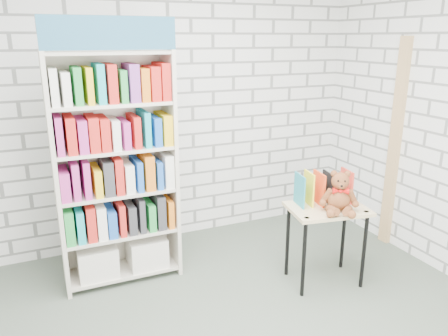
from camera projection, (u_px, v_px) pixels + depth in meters
name	position (u px, v px, depth m)	size (l,w,h in m)	color
room_shell	(234.00, 93.00, 2.46)	(4.52, 4.02, 2.81)	silver
bookshelf	(116.00, 169.00, 3.69)	(1.00, 0.39, 2.24)	beige
display_table	(327.00, 218.00, 3.73)	(0.72, 0.56, 0.70)	tan
table_books	(323.00, 188.00, 3.76)	(0.48, 0.27, 0.27)	teal
teddy_bear	(339.00, 195.00, 3.58)	(0.33, 0.32, 0.34)	brown
door_trim	(395.00, 145.00, 4.36)	(0.05, 0.12, 2.10)	tan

